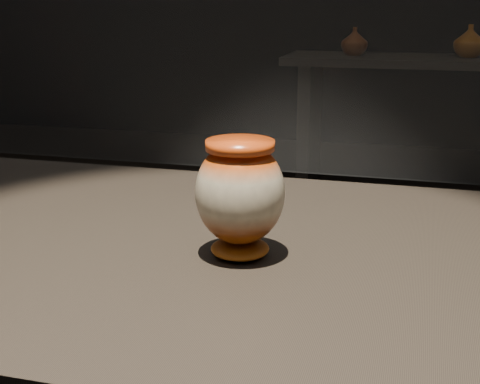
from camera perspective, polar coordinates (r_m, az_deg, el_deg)
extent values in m
cube|color=black|center=(1.03, -6.33, -5.28)|extent=(2.00, 0.80, 0.05)
ellipsoid|color=#732F0A|center=(0.95, 0.00, -4.82)|extent=(0.11, 0.11, 0.02)
ellipsoid|color=beige|center=(0.92, 0.00, -0.06)|extent=(0.16, 0.16, 0.15)
cylinder|color=#E15415|center=(0.90, 0.00, 4.02)|extent=(0.12, 0.12, 0.01)
cube|color=black|center=(4.35, 17.43, 10.59)|extent=(2.00, 0.60, 0.05)
cube|color=black|center=(4.46, 5.94, 5.53)|extent=(0.08, 0.50, 0.85)
imported|color=#8E3814|center=(4.34, 9.74, 12.56)|extent=(0.23, 0.23, 0.17)
imported|color=#732F0A|center=(4.36, 19.01, 12.08)|extent=(0.23, 0.23, 0.20)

